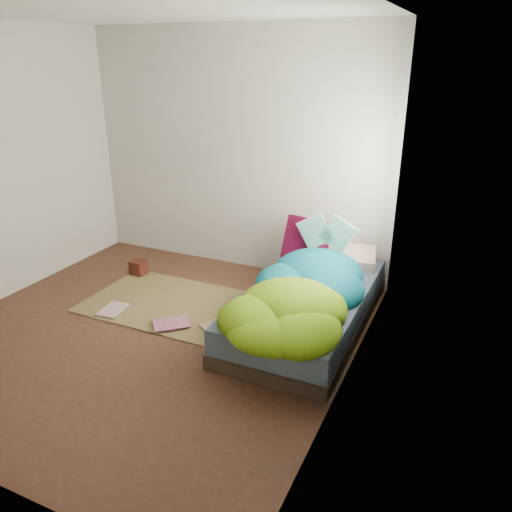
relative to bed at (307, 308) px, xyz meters
The scene contains 12 objects.
ground 1.43m from the bed, 149.45° to the right, with size 3.50×3.50×0.00m, color #422519.
room_walls 2.02m from the bed, 149.42° to the right, with size 3.54×3.54×2.62m.
bed is the anchor object (origin of this frame).
duvet 0.41m from the bed, 90.00° to the right, with size 0.96×1.84×0.34m, color #076076, non-canonical shape.
rug 1.39m from the bed, behind, with size 1.60×1.10×0.01m, color brown.
pillow_floral 0.81m from the bed, 79.93° to the left, with size 0.58×0.36×0.13m, color white.
pillow_magenta 0.78m from the bed, 110.93° to the left, with size 0.45×0.14×0.45m, color #50052A.
open_book 0.83m from the bed, 90.85° to the left, with size 0.46×0.10×0.28m, color #34842B, non-canonical shape.
wooden_box 2.09m from the bed, behind, with size 0.15×0.15×0.15m, color #3E0F0E.
floor_book_a 1.95m from the bed, 163.54° to the right, with size 0.22×0.30×0.02m, color white.
floor_book_b 1.27m from the bed, 159.03° to the right, with size 0.24×0.32×0.03m, color #CA748A.
floor_book_c 0.92m from the bed, 143.35° to the right, with size 0.24×0.32×0.02m, color tan.
Camera 1 is at (2.46, -3.10, 2.28)m, focal length 35.00 mm.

